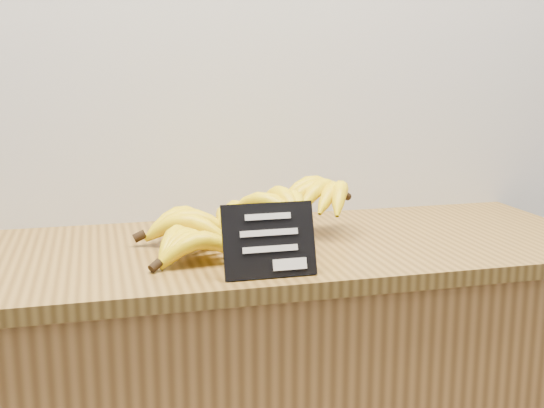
{
  "coord_description": "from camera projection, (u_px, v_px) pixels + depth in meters",
  "views": [
    {
      "loc": [
        -0.19,
        1.46,
        1.29
      ],
      "look_at": [
        0.14,
        2.7,
        1.02
      ],
      "focal_mm": 45.0,
      "sensor_mm": 36.0,
      "label": 1
    }
  ],
  "objects": [
    {
      "name": "chalkboard_sign",
      "position": [
        269.0,
        240.0,
        1.15
      ],
      "size": [
        0.16,
        0.05,
        0.12
      ],
      "primitive_type": "cube",
      "rotation": [
        -0.31,
        0.0,
        0.0
      ],
      "color": "black",
      "rests_on": "counter_top"
    },
    {
      "name": "counter_top",
      "position": [
        266.0,
        250.0,
        1.38
      ],
      "size": [
        1.38,
        0.54,
        0.03
      ],
      "primitive_type": "cube",
      "color": "brown",
      "rests_on": "counter"
    },
    {
      "name": "banana_pile",
      "position": [
        247.0,
        218.0,
        1.37
      ],
      "size": [
        0.5,
        0.32,
        0.12
      ],
      "color": "yellow",
      "rests_on": "counter_top"
    }
  ]
}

